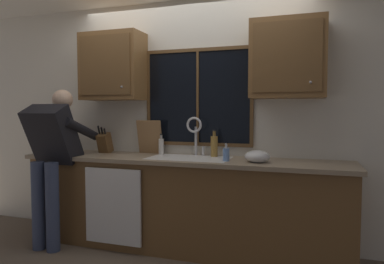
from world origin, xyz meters
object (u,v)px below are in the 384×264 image
knife_block (105,143)px  soap_dispenser (226,154)px  cutting_board (150,137)px  person_standing (52,151)px  mixing_bowl (257,157)px  bottle_green_glass (161,146)px  bottle_tall_clear (214,146)px

knife_block → soap_dispenser: 1.44m
knife_block → cutting_board: 0.51m
knife_block → person_standing: bearing=-125.4°
person_standing → cutting_board: size_ratio=4.38×
cutting_board → mixing_bowl: (1.20, -0.29, -0.13)m
soap_dispenser → bottle_green_glass: bottle_green_glass is taller
person_standing → knife_block: bearing=54.6°
person_standing → bottle_tall_clear: (1.56, 0.51, 0.06)m
cutting_board → mixing_bowl: 1.24m
bottle_green_glass → person_standing: bearing=-151.2°
person_standing → soap_dispenser: size_ratio=9.57×
person_standing → knife_block: size_ratio=4.99×
knife_block → soap_dispenser: size_ratio=1.92×
soap_dispenser → mixing_bowl: bearing=5.4°
soap_dispenser → bottle_green_glass: (-0.77, 0.29, 0.03)m
bottle_green_glass → bottle_tall_clear: bottle_tall_clear is taller
person_standing → mixing_bowl: 2.04m
bottle_tall_clear → mixing_bowl: bearing=-27.4°
knife_block → soap_dispenser: bearing=-8.5°
bottle_tall_clear → person_standing: bearing=-161.8°
cutting_board → bottle_green_glass: (0.14, -0.02, -0.09)m
mixing_bowl → person_standing: bearing=-172.5°
mixing_bowl → bottle_green_glass: bottle_green_glass is taller
person_standing → soap_dispenser: bearing=7.9°
knife_block → bottle_tall_clear: knife_block is taller
cutting_board → bottle_tall_clear: size_ratio=1.35×
person_standing → mixing_bowl: bearing=7.5°
bottle_green_glass → mixing_bowl: bearing=-14.0°
soap_dispenser → cutting_board: bearing=161.2°
mixing_bowl → bottle_tall_clear: bottle_tall_clear is taller
cutting_board → knife_block: bearing=-168.6°
person_standing → mixing_bowl: size_ratio=7.08×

